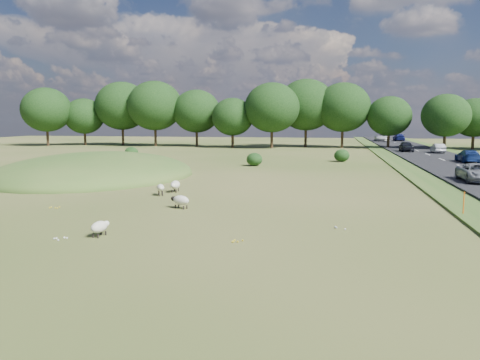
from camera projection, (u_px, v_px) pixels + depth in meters
name	position (u px, v px, depth m)	size (l,w,h in m)	color
ground	(251.00, 169.00, 45.23)	(160.00, 160.00, 0.00)	#335019
mound	(96.00, 176.00, 39.69)	(16.00, 20.00, 4.00)	#33561E
road	(446.00, 162.00, 51.19)	(8.00, 150.00, 0.25)	black
treeline	(280.00, 109.00, 79.09)	(96.28, 14.66, 11.70)	black
shrubs	(242.00, 155.00, 53.21)	(27.39, 8.89, 1.41)	black
marker_post	(464.00, 204.00, 23.10)	(0.06, 0.06, 1.20)	#D8590C
sheep_1	(160.00, 187.00, 29.32)	(0.76, 1.05, 0.73)	beige
sheep_2	(175.00, 185.00, 30.73)	(0.65, 1.32, 0.75)	beige
sheep_3	(100.00, 227.00, 19.07)	(0.60, 1.13, 0.63)	beige
sheep_4	(181.00, 200.00, 25.06)	(1.27, 0.91, 0.71)	beige
car_0	(399.00, 137.00, 99.98)	(2.05, 5.04, 1.46)	navy
car_1	(478.00, 173.00, 34.06)	(2.17, 4.70, 1.31)	#939499
car_4	(468.00, 156.00, 49.60)	(1.83, 4.50, 1.31)	navy
car_5	(381.00, 137.00, 98.75)	(2.55, 5.52, 1.53)	silver
car_6	(406.00, 146.00, 66.26)	(1.67, 4.14, 1.41)	black
car_7	(438.00, 148.00, 63.58)	(1.32, 3.78, 1.25)	#95979B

